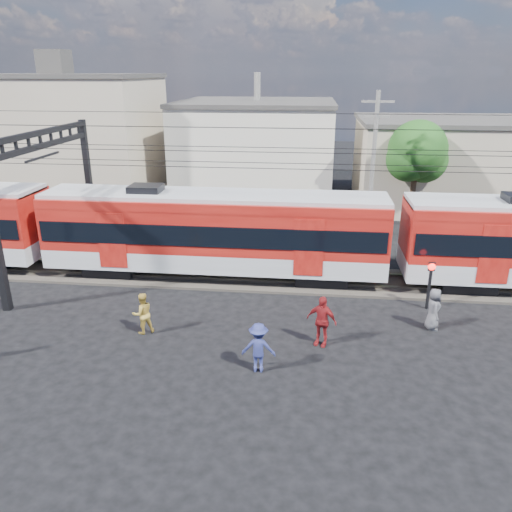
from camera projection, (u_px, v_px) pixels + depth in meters
The scene contains 16 objects.
ground at pixel (228, 370), 16.77m from camera, with size 120.00×120.00×0.00m, color black.
track_bed at pixel (255, 277), 24.21m from camera, with size 70.00×3.40×0.12m, color #2D2823.
rail_near at pixel (253, 281), 23.47m from camera, with size 70.00×0.12×0.12m, color #59544C.
rail_far at pixel (257, 269), 24.86m from camera, with size 70.00×0.12×0.12m, color #59544C.
commuter_train at pixel (219, 230), 23.58m from camera, with size 50.30×3.08×4.17m.
catenary at pixel (72, 169), 23.35m from camera, with size 70.00×9.30×7.52m.
building_west at pixel (64, 136), 39.31m from camera, with size 14.28×10.20×9.30m.
building_midwest at pixel (257, 147), 40.87m from camera, with size 12.24×12.24×7.30m.
building_mideast at pixel (469, 163), 36.57m from camera, with size 16.32×10.20×6.30m.
utility_pole_mid at pixel (373, 163), 28.55m from camera, with size 1.80×0.24×8.50m.
tree_near at pixel (420, 153), 31.05m from camera, with size 3.82×3.64×6.72m.
pedestrian_b at pixel (143, 313), 18.94m from camera, with size 0.79×0.62×1.63m, color #B69439.
pedestrian_c at pixel (258, 348), 16.48m from camera, with size 1.13×0.65×1.74m, color navy.
pedestrian_d at pixel (321, 321), 18.05m from camera, with size 1.13×0.47×1.94m, color maroon.
pedestrian_e at pixel (433, 309), 19.24m from camera, with size 0.82×0.53×1.68m, color #49484D.
crossing_signal at pixel (430, 277), 20.66m from camera, with size 0.31×0.31×2.10m.
Camera 1 is at (2.55, -14.19, 9.44)m, focal length 35.00 mm.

